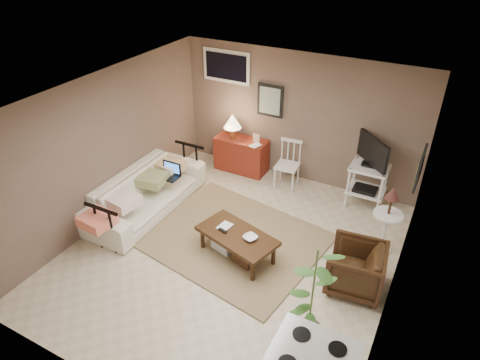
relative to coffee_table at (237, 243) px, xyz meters
The scene contains 19 objects.
floor 0.27m from the coffee_table, 156.42° to the left, with size 5.00×5.00×0.00m, color #C1B293.
art_back 2.87m from the coffee_table, 104.61° to the left, with size 0.50×0.03×0.60m, color black.
art_right 2.70m from the coffee_table, 27.39° to the left, with size 0.03×0.60×0.45m, color black.
window 3.42m from the coffee_table, 121.70° to the left, with size 0.96×0.03×0.60m, color silver.
rug 0.47m from the coffee_table, 129.79° to the left, with size 2.65×2.12×0.03m, color #8F8053.
coffee_table is the anchor object (origin of this frame).
sofa 1.95m from the coffee_table, 169.51° to the left, with size 2.31×0.67×0.90m, color #ECE6CC.
sofa_pillows 1.88m from the coffee_table, behind, with size 0.44×2.20×0.16m, color beige, non-canonical shape.
sofa_end_rails 1.81m from the coffee_table, 168.74° to the left, with size 0.62×2.31×0.78m, color black, non-canonical shape.
laptop 1.88m from the coffee_table, 155.97° to the left, with size 0.36×0.26×0.24m.
red_console 2.55m from the coffee_table, 116.46° to the left, with size 1.01×0.45×1.16m.
spindle_chair 2.18m from the coffee_table, 92.90° to the left, with size 0.43×0.43×0.88m.
tv_stand 2.59m from the coffee_table, 58.53° to the left, with size 0.61×0.59×1.30m.
side_table 2.22m from the coffee_table, 31.36° to the left, with size 0.42×0.42×1.12m.
armchair 1.70m from the coffee_table, ahead, with size 0.71×0.67×0.73m, color black.
potted_plant 1.86m from the coffee_table, 34.40° to the right, with size 0.38×0.38×1.50m.
bowl 0.35m from the coffee_table, ahead, with size 0.19×0.05×0.19m, color #32190D.
book_table 0.43m from the coffee_table, 167.04° to the left, with size 0.17×0.02×0.23m, color #32190D.
book_console 2.39m from the coffee_table, 110.94° to the left, with size 0.16×0.02×0.21m, color #32190D.
Camera 1 is at (2.40, -4.27, 4.29)m, focal length 32.00 mm.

